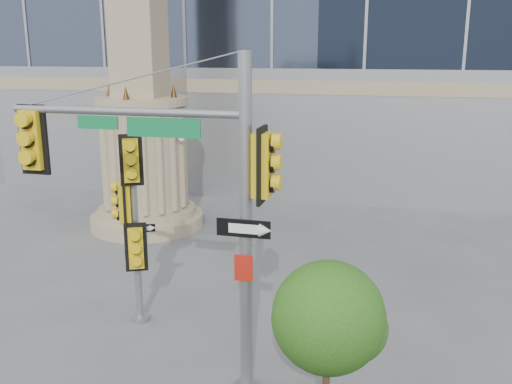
# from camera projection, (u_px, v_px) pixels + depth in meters

# --- Properties ---
(ground) EXTENTS (120.00, 120.00, 0.00)m
(ground) POSITION_uv_depth(u_px,v_px,m) (234.00, 362.00, 12.91)
(ground) COLOR #545456
(ground) RESTS_ON ground
(monument) EXTENTS (4.40, 4.40, 16.60)m
(monument) POSITION_uv_depth(u_px,v_px,m) (141.00, 85.00, 21.35)
(monument) COLOR tan
(monument) RESTS_ON ground
(main_signal_pole) EXTENTS (5.33, 0.65, 6.86)m
(main_signal_pole) POSITION_uv_depth(u_px,v_px,m) (184.00, 189.00, 11.01)
(main_signal_pole) COLOR slate
(main_signal_pole) RESTS_ON ground
(secondary_signal_pole) EXTENTS (0.94, 0.68, 5.00)m
(secondary_signal_pole) POSITION_uv_depth(u_px,v_px,m) (132.00, 214.00, 14.02)
(secondary_signal_pole) COLOR slate
(secondary_signal_pole) RESTS_ON ground
(street_tree) EXTENTS (2.10, 2.05, 3.27)m
(street_tree) POSITION_uv_depth(u_px,v_px,m) (330.00, 322.00, 10.20)
(street_tree) COLOR tan
(street_tree) RESTS_ON ground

